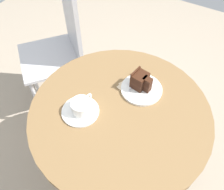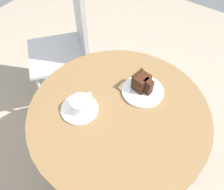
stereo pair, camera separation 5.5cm
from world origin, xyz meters
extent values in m
cube|color=gray|center=(0.00, 0.00, -0.01)|extent=(4.40, 4.40, 0.01)
cylinder|color=brown|center=(0.00, 0.00, 0.66)|extent=(0.80, 0.80, 0.03)
cylinder|color=#B7B7BC|center=(0.00, 0.00, 0.33)|extent=(0.07, 0.07, 0.63)
cylinder|color=#B7B7BC|center=(0.00, 0.00, 0.01)|extent=(0.36, 0.36, 0.02)
cylinder|color=white|center=(-0.09, 0.15, 0.69)|extent=(0.16, 0.16, 0.01)
cylinder|color=white|center=(-0.09, 0.14, 0.72)|extent=(0.09, 0.09, 0.06)
cylinder|color=#D6B789|center=(-0.09, 0.14, 0.75)|extent=(0.08, 0.08, 0.00)
torus|color=white|center=(-0.04, 0.14, 0.72)|extent=(0.05, 0.01, 0.05)
cube|color=#B7B7BC|center=(-0.04, 0.16, 0.69)|extent=(0.02, 0.08, 0.00)
ellipsoid|color=#B7B7BC|center=(-0.03, 0.11, 0.69)|extent=(0.02, 0.02, 0.00)
cylinder|color=white|center=(0.15, -0.03, 0.69)|extent=(0.19, 0.19, 0.01)
cube|color=#381E14|center=(0.16, -0.01, 0.71)|extent=(0.08, 0.07, 0.03)
cube|color=#381E14|center=(0.16, -0.05, 0.71)|extent=(0.04, 0.04, 0.03)
cube|color=#381C0F|center=(0.16, -0.01, 0.73)|extent=(0.08, 0.07, 0.01)
cube|color=#381C0F|center=(0.16, -0.05, 0.73)|extent=(0.04, 0.04, 0.01)
cube|color=#381E14|center=(0.16, -0.01, 0.75)|extent=(0.08, 0.07, 0.03)
cube|color=#381E14|center=(0.16, -0.05, 0.75)|extent=(0.04, 0.04, 0.03)
cube|color=#381C0F|center=(0.16, -0.01, 0.76)|extent=(0.08, 0.07, 0.01)
cube|color=#381C0F|center=(0.16, -0.05, 0.76)|extent=(0.04, 0.04, 0.01)
cube|color=#381C0F|center=(0.17, 0.02, 0.73)|extent=(0.07, 0.02, 0.08)
cube|color=#B7B7BC|center=(0.14, 0.02, 0.70)|extent=(0.11, 0.03, 0.00)
cube|color=#B7B7BC|center=(0.21, 0.04, 0.70)|extent=(0.04, 0.03, 0.00)
cube|color=beige|center=(0.16, -0.01, 0.68)|extent=(0.19, 0.19, 0.00)
cube|color=beige|center=(0.15, 0.00, 0.68)|extent=(0.16, 0.16, 0.00)
cylinder|color=#BCBCC1|center=(0.25, 0.90, 0.23)|extent=(0.02, 0.02, 0.46)
cylinder|color=#BCBCC1|center=(0.04, 0.65, 0.23)|extent=(0.02, 0.02, 0.46)
cylinder|color=#BCBCC1|center=(0.50, 0.69, 0.23)|extent=(0.02, 0.02, 0.46)
cylinder|color=#BCBCC1|center=(0.29, 0.44, 0.23)|extent=(0.02, 0.02, 0.46)
cube|color=#BCBCC1|center=(0.27, 0.67, 0.47)|extent=(0.54, 0.54, 0.02)
cube|color=#BCBCC1|center=(0.41, 0.56, 0.71)|extent=(0.25, 0.29, 0.47)
camera|label=1|loc=(-0.52, -0.27, 1.54)|focal=38.00mm
camera|label=2|loc=(-0.49, -0.31, 1.54)|focal=38.00mm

